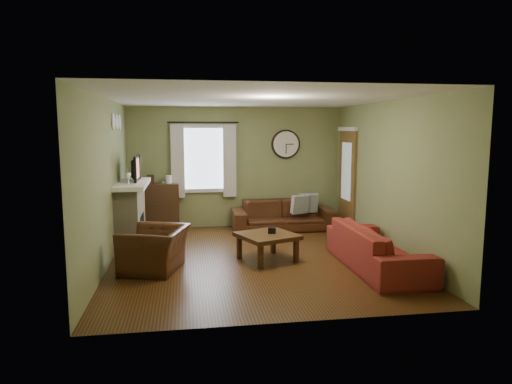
{
  "coord_description": "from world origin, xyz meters",
  "views": [
    {
      "loc": [
        -1.1,
        -7.28,
        2.11
      ],
      "look_at": [
        0.1,
        0.4,
        1.05
      ],
      "focal_mm": 32.0,
      "sensor_mm": 36.0,
      "label": 1
    }
  ],
  "objects": [
    {
      "name": "firebox",
      "position": [
        -1.91,
        1.15,
        0.3
      ],
      "size": [
        0.04,
        0.6,
        0.55
      ],
      "primitive_type": "cube",
      "color": "black",
      "rests_on": "fireplace"
    },
    {
      "name": "tissue_box",
      "position": [
        0.28,
        -0.15,
        0.4
      ],
      "size": [
        0.15,
        0.15,
        0.09
      ],
      "primitive_type": "cube",
      "rotation": [
        0.0,
        0.0,
        -0.23
      ],
      "color": "black",
      "rests_on": "coffee_table"
    },
    {
      "name": "wine_glass_a",
      "position": [
        -2.05,
        0.61,
        1.27
      ],
      "size": [
        0.06,
        0.06,
        0.19
      ],
      "primitive_type": null,
      "color": "white",
      "rests_on": "mantel"
    },
    {
      "name": "wall_right",
      "position": [
        2.3,
        0.0,
        1.3
      ],
      "size": [
        0.0,
        5.2,
        2.6
      ],
      "primitive_type": "cube",
      "color": "#7F8A54",
      "rests_on": "ground"
    },
    {
      "name": "pillow_left",
      "position": [
        1.29,
        1.98,
        0.55
      ],
      "size": [
        0.4,
        0.23,
        0.39
      ],
      "primitive_type": "cube",
      "rotation": [
        0.0,
        0.0,
        0.32
      ],
      "color": "gray",
      "rests_on": "sofa_brown"
    },
    {
      "name": "armchair",
      "position": [
        -1.57,
        -0.43,
        0.32
      ],
      "size": [
        1.12,
        1.2,
        0.65
      ],
      "primitive_type": "imported",
      "rotation": [
        0.0,
        0.0,
        -1.85
      ],
      "color": "#3D1F10",
      "rests_on": "floor"
    },
    {
      "name": "curtain_right",
      "position": [
        -0.15,
        2.48,
        1.45
      ],
      "size": [
        0.28,
        0.04,
        1.55
      ],
      "primitive_type": "cube",
      "color": "silver",
      "rests_on": "wall_back"
    },
    {
      "name": "medallion_left",
      "position": [
        -2.28,
        0.8,
        2.25
      ],
      "size": [
        0.28,
        0.28,
        0.03
      ],
      "primitive_type": "cylinder",
      "color": "white",
      "rests_on": "wall_left"
    },
    {
      "name": "curtain_rod",
      "position": [
        -0.7,
        2.48,
        2.27
      ],
      "size": [
        0.03,
        0.03,
        1.5
      ],
      "primitive_type": "cylinder",
      "color": "black",
      "rests_on": "wall_back"
    },
    {
      "name": "ceiling",
      "position": [
        0.0,
        0.0,
        2.6
      ],
      "size": [
        4.6,
        5.2,
        0.0
      ],
      "primitive_type": "cube",
      "color": "white",
      "rests_on": "ground"
    },
    {
      "name": "bookshelf",
      "position": [
        -1.66,
        2.4,
        0.5
      ],
      "size": [
        0.84,
        0.36,
        1.0
      ],
      "primitive_type": null,
      "color": "#3E2817",
      "rests_on": "floor"
    },
    {
      "name": "tv_screen",
      "position": [
        -1.97,
        1.3,
        1.41
      ],
      "size": [
        0.02,
        0.62,
        0.36
      ],
      "primitive_type": "cube",
      "color": "#994C3F",
      "rests_on": "mantel"
    },
    {
      "name": "mantel",
      "position": [
        -2.07,
        1.15,
        1.14
      ],
      "size": [
        0.58,
        1.6,
        0.08
      ],
      "primitive_type": "cube",
      "color": "white",
      "rests_on": "fireplace"
    },
    {
      "name": "wall_back",
      "position": [
        0.0,
        2.6,
        1.3
      ],
      "size": [
        4.6,
        0.0,
        2.6
      ],
      "primitive_type": "cube",
      "color": "#7F8A54",
      "rests_on": "ground"
    },
    {
      "name": "wall_front",
      "position": [
        0.0,
        -2.6,
        1.3
      ],
      "size": [
        4.6,
        0.0,
        2.6
      ],
      "primitive_type": "cube",
      "color": "#7F8A54",
      "rests_on": "ground"
    },
    {
      "name": "floor",
      "position": [
        0.0,
        0.0,
        0.0
      ],
      "size": [
        4.6,
        5.2,
        0.0
      ],
      "primitive_type": "cube",
      "color": "#452811",
      "rests_on": "ground"
    },
    {
      "name": "window_pane",
      "position": [
        -0.7,
        2.58,
        1.5
      ],
      "size": [
        1.0,
        0.02,
        1.3
      ],
      "primitive_type": null,
      "color": "silver",
      "rests_on": "wall_back"
    },
    {
      "name": "curtain_left",
      "position": [
        -1.25,
        2.48,
        1.45
      ],
      "size": [
        0.28,
        0.04,
        1.55
      ],
      "primitive_type": "cube",
      "color": "silver",
      "rests_on": "wall_back"
    },
    {
      "name": "book",
      "position": [
        -1.59,
        2.51,
        0.96
      ],
      "size": [
        0.18,
        0.25,
        0.02
      ],
      "primitive_type": "imported",
      "rotation": [
        0.0,
        0.0,
        0.0
      ],
      "color": "#402914",
      "rests_on": "bookshelf"
    },
    {
      "name": "wall_clock",
      "position": [
        1.1,
        2.55,
        1.8
      ],
      "size": [
        0.64,
        0.06,
        0.64
      ],
      "primitive_type": null,
      "color": "white",
      "rests_on": "wall_back"
    },
    {
      "name": "fireplace",
      "position": [
        -2.1,
        1.15,
        0.55
      ],
      "size": [
        0.4,
        1.4,
        1.1
      ],
      "primitive_type": "cube",
      "color": "tan",
      "rests_on": "floor"
    },
    {
      "name": "coffee_table",
      "position": [
        0.19,
        -0.19,
        0.22
      ],
      "size": [
        1.09,
        1.09,
        0.45
      ],
      "primitive_type": null,
      "rotation": [
        0.0,
        0.0,
        0.39
      ],
      "color": "#402914",
      "rests_on": "floor"
    },
    {
      "name": "wall_left",
      "position": [
        -2.3,
        0.0,
        1.3
      ],
      "size": [
        0.0,
        5.2,
        2.6
      ],
      "primitive_type": "cube",
      "color": "#7F8A54",
      "rests_on": "ground"
    },
    {
      "name": "sofa_brown",
      "position": [
        0.94,
        2.06,
        0.32
      ],
      "size": [
        2.16,
        0.84,
        0.63
      ],
      "primitive_type": "imported",
      "color": "#3D1F10",
      "rests_on": "floor"
    },
    {
      "name": "wine_glass_b",
      "position": [
        -2.05,
        0.66,
        1.29
      ],
      "size": [
        0.07,
        0.07,
        0.21
      ],
      "primitive_type": null,
      "color": "white",
      "rests_on": "mantel"
    },
    {
      "name": "door",
      "position": [
        2.27,
        1.85,
        1.05
      ],
      "size": [
        0.05,
        0.9,
        2.1
      ],
      "primitive_type": "cube",
      "color": "brown",
      "rests_on": "floor"
    },
    {
      "name": "medallion_mid",
      "position": [
        -2.28,
        1.15,
        2.25
      ],
      "size": [
        0.28,
        0.28,
        0.03
      ],
      "primitive_type": "cylinder",
      "color": "white",
      "rests_on": "wall_left"
    },
    {
      "name": "sofa_red",
      "position": [
        1.77,
        -0.87,
        0.33
      ],
      "size": [
        0.88,
        2.25,
        0.66
      ],
      "primitive_type": "imported",
      "rotation": [
        0.0,
        0.0,
        1.57
      ],
      "color": "maroon",
      "rests_on": "floor"
    },
    {
      "name": "tv",
      "position": [
        -2.05,
        1.3,
        1.35
      ],
      "size": [
        0.08,
        0.6,
        0.35
      ],
      "primitive_type": "imported",
      "rotation": [
        0.0,
        0.0,
        1.57
      ],
      "color": "black",
      "rests_on": "mantel"
    },
    {
      "name": "pillow_right",
      "position": [
        1.51,
        2.12,
        0.55
      ],
      "size": [
        0.41,
        0.14,
        0.41
      ],
      "primitive_type": "cube",
      "rotation": [
        0.0,
        0.0,
        0.05
      ],
      "color": "gray",
      "rests_on": "sofa_brown"
    },
    {
      "name": "medallion_right",
      "position": [
        -2.28,
        1.5,
        2.25
      ],
      "size": [
        0.28,
        0.28,
        0.03
      ],
      "primitive_type": "cylinder",
      "color": "white",
      "rests_on": "wall_left"
    }
  ]
}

